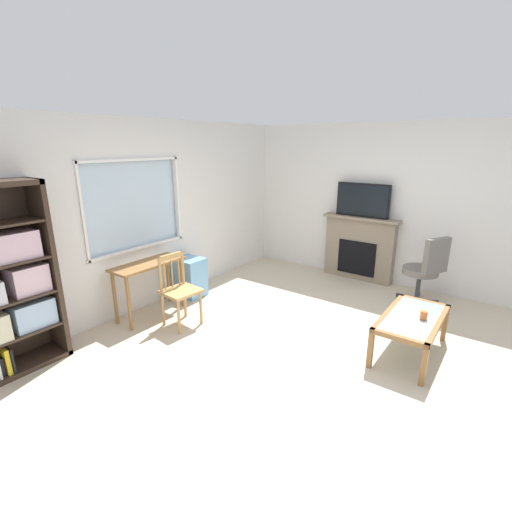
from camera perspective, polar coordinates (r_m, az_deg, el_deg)
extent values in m
cube|color=beige|center=(4.27, 8.04, -14.26)|extent=(6.20, 5.94, 0.02)
cube|color=silver|center=(5.55, -14.85, -2.23)|extent=(5.20, 0.12, 0.84)
cube|color=silver|center=(5.26, -16.43, 17.08)|extent=(5.20, 0.12, 0.50)
cube|color=silver|center=(4.43, -34.36, 4.00)|extent=(1.55, 0.12, 1.17)
cube|color=silver|center=(6.34, -4.98, 9.99)|extent=(2.21, 0.12, 1.17)
cube|color=silver|center=(5.12, -18.66, 7.48)|extent=(1.44, 0.02, 1.17)
cube|color=white|center=(5.18, -17.61, 1.20)|extent=(1.50, 0.06, 0.03)
cube|color=white|center=(5.01, -18.81, 13.87)|extent=(1.50, 0.06, 0.03)
cube|color=white|center=(4.69, -25.31, 5.91)|extent=(0.03, 0.06, 1.17)
cube|color=white|center=(5.51, -12.11, 8.62)|extent=(0.03, 0.06, 1.17)
cube|color=silver|center=(6.22, 20.32, 7.30)|extent=(0.12, 5.14, 2.51)
cube|color=#38281E|center=(4.40, -29.39, -1.86)|extent=(0.05, 0.38, 1.87)
cube|color=#38281E|center=(4.61, -32.56, -14.01)|extent=(0.90, 0.38, 0.05)
cube|color=#38281E|center=(4.45, -33.32, -9.93)|extent=(0.85, 0.36, 0.02)
cube|color=#38281E|center=(4.31, -34.10, -5.57)|extent=(0.85, 0.36, 0.02)
cube|color=#9EBCDB|center=(4.44, -31.34, -7.53)|extent=(0.38, 0.28, 0.27)
cube|color=beige|center=(4.32, -31.82, -2.99)|extent=(0.33, 0.27, 0.28)
cube|color=yellow|center=(4.48, -34.50, -12.93)|extent=(0.04, 0.28, 0.26)
cube|color=black|center=(4.49, -34.05, -12.83)|extent=(0.02, 0.30, 0.26)
cube|color=olive|center=(4.94, -16.34, -1.16)|extent=(0.97, 0.39, 0.03)
cylinder|color=olive|center=(4.73, -19.02, -6.98)|extent=(0.04, 0.04, 0.69)
cylinder|color=olive|center=(5.22, -11.31, -4.05)|extent=(0.04, 0.04, 0.69)
cylinder|color=olive|center=(4.95, -20.96, -6.09)|extent=(0.04, 0.04, 0.69)
cylinder|color=olive|center=(5.42, -13.37, -3.37)|extent=(0.04, 0.04, 0.69)
cube|color=tan|center=(4.65, -11.51, -5.36)|extent=(0.46, 0.44, 0.04)
cylinder|color=tan|center=(4.54, -11.81, -9.22)|extent=(0.04, 0.04, 0.43)
cylinder|color=tan|center=(4.72, -8.51, -7.93)|extent=(0.04, 0.04, 0.43)
cylinder|color=tan|center=(4.78, -14.16, -8.00)|extent=(0.04, 0.04, 0.43)
cylinder|color=tan|center=(4.95, -10.92, -6.84)|extent=(0.04, 0.04, 0.43)
cylinder|color=tan|center=(4.61, -14.57, -2.82)|extent=(0.04, 0.04, 0.45)
cylinder|color=tan|center=(4.79, -11.23, -1.81)|extent=(0.04, 0.04, 0.45)
cube|color=tan|center=(4.64, -13.02, -0.03)|extent=(0.36, 0.07, 0.06)
cylinder|color=tan|center=(4.65, -13.88, -2.97)|extent=(0.02, 0.02, 0.35)
cylinder|color=tan|center=(4.71, -12.84, -2.65)|extent=(0.02, 0.02, 0.35)
cylinder|color=tan|center=(4.76, -11.82, -2.34)|extent=(0.02, 0.02, 0.35)
cube|color=#72ADDB|center=(5.58, -10.14, -3.21)|extent=(0.35, 0.40, 0.58)
cube|color=gray|center=(6.36, 15.64, 1.03)|extent=(0.18, 1.14, 1.02)
cube|color=black|center=(6.31, 15.24, -0.29)|extent=(0.03, 0.62, 0.56)
cube|color=gray|center=(6.22, 15.96, 5.66)|extent=(0.26, 1.24, 0.04)
cube|color=black|center=(6.18, 16.18, 8.27)|extent=(0.05, 0.85, 0.53)
cube|color=black|center=(6.15, 16.08, 8.24)|extent=(0.01, 0.80, 0.48)
cylinder|color=slate|center=(5.67, 24.03, -2.09)|extent=(0.48, 0.48, 0.09)
cube|color=slate|center=(5.46, 26.08, 0.02)|extent=(0.39, 0.26, 0.48)
cylinder|color=#38383D|center=(5.75, 23.74, -4.35)|extent=(0.06, 0.06, 0.42)
cube|color=#38383D|center=(5.73, 22.55, -6.56)|extent=(0.26, 0.17, 0.03)
cylinder|color=#38383D|center=(5.63, 21.57, -6.90)|extent=(0.05, 0.05, 0.05)
cube|color=#38383D|center=(5.72, 24.19, -6.81)|extent=(0.23, 0.22, 0.03)
cylinder|color=#38383D|center=(5.61, 24.90, -7.41)|extent=(0.05, 0.05, 0.05)
cube|color=#38383D|center=(5.86, 24.83, -6.32)|extent=(0.15, 0.27, 0.03)
cylinder|color=#38383D|center=(5.90, 26.15, -6.40)|extent=(0.05, 0.05, 0.05)
cube|color=#38383D|center=(5.96, 23.64, -5.79)|extent=(0.28, 0.07, 0.03)
cylinder|color=#38383D|center=(6.09, 23.78, -5.37)|extent=(0.05, 0.05, 0.05)
cube|color=#38383D|center=(5.87, 22.25, -5.93)|extent=(0.09, 0.28, 0.03)
cylinder|color=#38383D|center=(5.93, 21.03, -5.63)|extent=(0.05, 0.05, 0.05)
cube|color=#8C9E99|center=(4.31, 23.04, -8.65)|extent=(0.99, 0.46, 0.02)
cube|color=olive|center=(4.28, 26.34, -9.50)|extent=(1.09, 0.05, 0.05)
cube|color=olive|center=(4.36, 19.77, -8.14)|extent=(1.09, 0.05, 0.05)
cube|color=olive|center=(3.85, 21.14, -11.75)|extent=(0.05, 0.56, 0.05)
cube|color=olive|center=(4.78, 24.51, -6.46)|extent=(0.05, 0.56, 0.05)
cube|color=olive|center=(3.92, 24.46, -15.36)|extent=(0.05, 0.05, 0.39)
cube|color=olive|center=(4.83, 27.14, -9.43)|extent=(0.05, 0.05, 0.39)
cube|color=olive|center=(4.02, 17.23, -13.70)|extent=(0.05, 0.05, 0.39)
cube|color=olive|center=(4.91, 21.29, -8.25)|extent=(0.05, 0.05, 0.39)
cylinder|color=orange|center=(4.26, 24.48, -8.30)|extent=(0.07, 0.07, 0.09)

